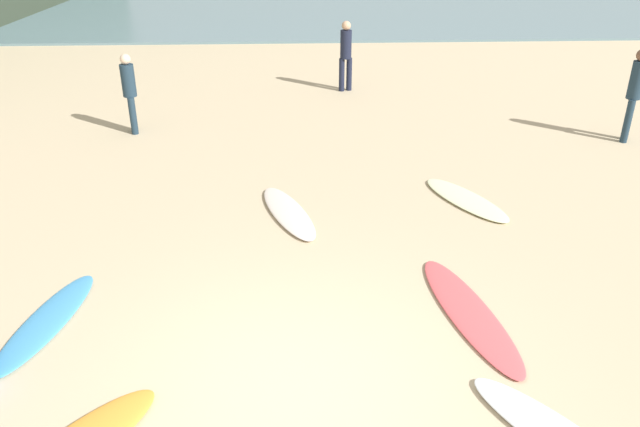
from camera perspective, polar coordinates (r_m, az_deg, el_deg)
ground_plane at (r=6.88m, az=-1.86°, el=-15.46°), size 120.00×120.00×0.00m
surfboard_0 at (r=8.08m, az=13.10°, el=-8.59°), size 1.04×2.55×0.06m
surfboard_1 at (r=10.18m, az=-2.84°, el=0.10°), size 1.15×2.06×0.08m
surfboard_3 at (r=8.39m, az=-23.15°, el=-8.82°), size 0.93×2.11×0.07m
surfboard_5 at (r=10.87m, az=12.82°, el=1.23°), size 1.39×1.96×0.07m
beachgoer_near at (r=14.33m, az=26.16°, el=9.80°), size 0.38×0.38×1.87m
beachgoer_mid at (r=16.46m, az=2.29°, el=14.10°), size 0.35×0.35×1.73m
beachgoer_far at (r=13.99m, az=-16.58°, el=10.48°), size 0.34×0.34×1.66m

